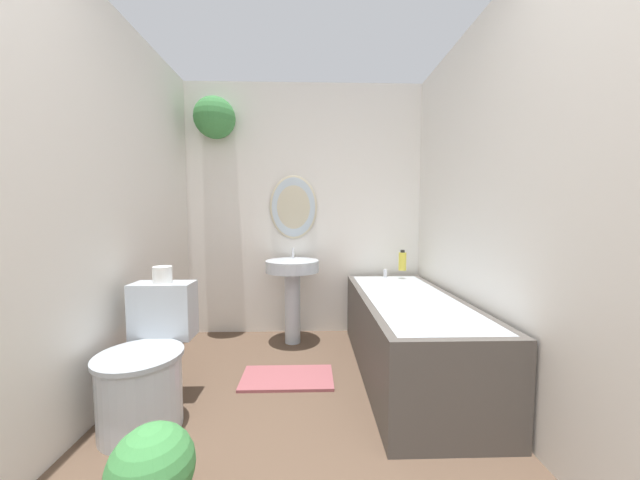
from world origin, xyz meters
The scene contains 9 objects.
wall_back centered at (-0.11, 2.78, 1.31)m, with size 2.37×0.37×2.40m.
wall_left centered at (-1.15, 1.38, 1.20)m, with size 0.06×2.89×2.40m.
wall_right centered at (1.15, 1.38, 1.20)m, with size 0.06×2.89×2.40m.
toilet centered at (-0.84, 1.39, 0.29)m, with size 0.44×0.60×0.73m.
pedestal_sink centered at (-0.10, 2.49, 0.56)m, with size 0.47×0.47×0.85m.
bathtub centered at (0.76, 1.89, 0.30)m, with size 0.69×1.66×0.64m.
shampoo_bottle centered at (0.90, 2.55, 0.73)m, with size 0.07×0.07×0.19m.
bath_mat centered at (-0.10, 1.82, 0.01)m, with size 0.64×0.34×0.02m.
toilet_paper_roll centered at (-0.84, 1.61, 0.78)m, with size 0.11×0.11×0.10m.
Camera 1 is at (0.06, -0.35, 1.13)m, focal length 18.00 mm.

